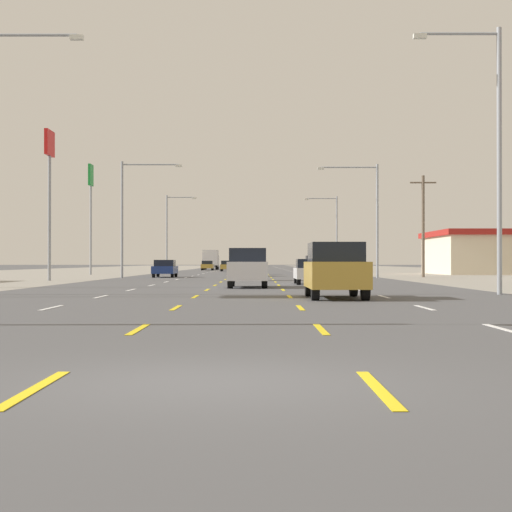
% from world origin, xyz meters
% --- Properties ---
extents(ground_plane, '(572.00, 572.00, 0.00)m').
position_xyz_m(ground_plane, '(0.00, 66.00, 0.00)').
color(ground_plane, '#4C4C4F').
extents(lane_markings, '(10.64, 227.60, 0.01)m').
position_xyz_m(lane_markings, '(0.00, 104.50, 0.01)').
color(lane_markings, white).
rests_on(lane_markings, ground).
extents(signal_span_wire, '(25.55, 0.52, 9.38)m').
position_xyz_m(signal_span_wire, '(0.05, 7.96, 5.54)').
color(signal_span_wire, brown).
rests_on(signal_span_wire, ground).
extents(suv_inner_right_nearest, '(1.98, 4.90, 1.98)m').
position_xyz_m(suv_inner_right_nearest, '(3.33, 20.70, 1.03)').
color(suv_inner_right_nearest, '#B28C33').
rests_on(suv_inner_right_nearest, ground).
extents(suv_center_turn_near, '(1.98, 4.90, 1.98)m').
position_xyz_m(suv_center_turn_near, '(0.09, 33.37, 1.03)').
color(suv_center_turn_near, silver).
rests_on(suv_center_turn_near, ground).
extents(sedan_inner_right_mid, '(1.80, 4.50, 1.46)m').
position_xyz_m(sedan_inner_right_mid, '(3.68, 39.61, 0.76)').
color(sedan_inner_right_mid, white).
rests_on(sedan_inner_right_mid, ground).
extents(sedan_far_left_midfar, '(1.80, 4.50, 1.46)m').
position_xyz_m(sedan_far_left_midfar, '(-7.14, 61.17, 0.76)').
color(sedan_far_left_midfar, navy).
rests_on(sedan_far_left_midfar, ground).
extents(hatchback_center_turn_far, '(1.72, 3.90, 1.54)m').
position_xyz_m(hatchback_center_turn_far, '(-0.21, 66.58, 0.78)').
color(hatchback_center_turn_far, silver).
rests_on(hatchback_center_turn_far, ground).
extents(sedan_far_right_farther, '(1.80, 4.50, 1.46)m').
position_xyz_m(sedan_far_right_farther, '(6.78, 73.03, 0.76)').
color(sedan_far_right_farther, '#B28C33').
rests_on(sedan_far_right_farther, ground).
extents(suv_far_right_farthest, '(1.98, 4.90, 1.98)m').
position_xyz_m(suv_far_right_farthest, '(6.89, 82.86, 1.03)').
color(suv_far_right_farthest, navy).
rests_on(suv_far_right_farthest, ground).
extents(sedan_inner_left_distant_a, '(1.80, 4.50, 1.46)m').
position_xyz_m(sedan_inner_left_distant_a, '(-3.43, 105.67, 0.76)').
color(sedan_inner_left_distant_a, '#B28C33').
rests_on(sedan_inner_left_distant_a, ground).
extents(sedan_far_left_distant_b, '(1.80, 4.50, 1.46)m').
position_xyz_m(sedan_far_left_distant_b, '(-6.94, 119.14, 0.76)').
color(sedan_far_left_distant_b, '#B28C33').
rests_on(sedan_far_left_distant_b, ground).
extents(box_truck_far_left_distant_c, '(2.40, 7.20, 3.23)m').
position_xyz_m(box_truck_far_left_distant_c, '(-6.98, 129.36, 1.84)').
color(box_truck_far_left_distant_c, silver).
rests_on(box_truck_far_left_distant_c, ground).
extents(storefront_right_row_2, '(8.86, 15.20, 4.55)m').
position_xyz_m(storefront_right_row_2, '(23.69, 79.91, 2.31)').
color(storefront_right_row_2, beige).
rests_on(storefront_right_row_2, ground).
extents(pole_sign_left_row_1, '(0.24, 2.07, 10.37)m').
position_xyz_m(pole_sign_left_row_1, '(-13.75, 48.61, 7.82)').
color(pole_sign_left_row_1, gray).
rests_on(pole_sign_left_row_1, ground).
extents(pole_sign_left_row_2, '(0.24, 1.68, 11.16)m').
position_xyz_m(pole_sign_left_row_2, '(-16.23, 75.54, 8.22)').
color(pole_sign_left_row_2, gray).
rests_on(pole_sign_left_row_2, ground).
extents(streetlight_left_row_0, '(3.90, 0.26, 10.55)m').
position_xyz_m(streetlight_left_row_0, '(-9.80, 24.07, 6.03)').
color(streetlight_left_row_0, gray).
rests_on(streetlight_left_row_0, ground).
extents(streetlight_right_row_0, '(3.50, 0.26, 10.60)m').
position_xyz_m(streetlight_right_row_0, '(9.85, 24.07, 6.01)').
color(streetlight_right_row_0, gray).
rests_on(streetlight_right_row_0, ground).
extents(streetlight_left_row_1, '(4.88, 0.26, 9.29)m').
position_xyz_m(streetlight_left_row_1, '(-9.59, 57.38, 5.49)').
color(streetlight_left_row_1, gray).
rests_on(streetlight_left_row_1, ground).
extents(streetlight_right_row_1, '(4.86, 0.26, 9.07)m').
position_xyz_m(streetlight_right_row_1, '(9.58, 57.38, 5.37)').
color(streetlight_right_row_1, gray).
rests_on(streetlight_right_row_1, ground).
extents(streetlight_left_row_2, '(3.65, 0.26, 9.26)m').
position_xyz_m(streetlight_left_row_2, '(-9.79, 90.68, 5.33)').
color(streetlight_left_row_2, gray).
rests_on(streetlight_left_row_2, ground).
extents(streetlight_right_row_2, '(3.95, 0.26, 9.12)m').
position_xyz_m(streetlight_right_row_2, '(9.74, 90.68, 5.30)').
color(streetlight_right_row_2, gray).
rests_on(streetlight_right_row_2, ground).
extents(utility_pole_right_row_1, '(2.20, 0.26, 8.54)m').
position_xyz_m(utility_pole_right_row_1, '(14.51, 60.98, 4.46)').
color(utility_pole_right_row_1, brown).
rests_on(utility_pole_right_row_1, ground).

